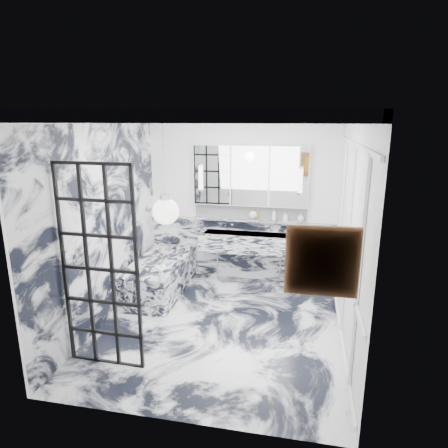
% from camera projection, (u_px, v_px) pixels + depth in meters
% --- Properties ---
extents(floor, '(3.60, 3.60, 0.00)m').
position_uv_depth(floor, '(220.00, 326.00, 5.42)').
color(floor, silver).
rests_on(floor, ground).
extents(ceiling, '(3.60, 3.60, 0.00)m').
position_uv_depth(ceiling, '(219.00, 113.00, 4.70)').
color(ceiling, white).
rests_on(ceiling, wall_back).
extents(wall_back, '(3.60, 0.00, 3.60)m').
position_uv_depth(wall_back, '(242.00, 200.00, 6.77)').
color(wall_back, white).
rests_on(wall_back, floor).
extents(wall_front, '(3.60, 0.00, 3.60)m').
position_uv_depth(wall_front, '(174.00, 282.00, 3.36)').
color(wall_front, white).
rests_on(wall_front, floor).
extents(wall_left, '(0.00, 3.60, 3.60)m').
position_uv_depth(wall_left, '(103.00, 221.00, 5.37)').
color(wall_left, white).
rests_on(wall_left, floor).
extents(wall_right, '(0.00, 3.60, 3.60)m').
position_uv_depth(wall_right, '(350.00, 234.00, 4.75)').
color(wall_right, white).
rests_on(wall_right, floor).
extents(marble_clad_back, '(3.18, 0.05, 1.05)m').
position_uv_depth(marble_clad_back, '(241.00, 249.00, 6.97)').
color(marble_clad_back, silver).
rests_on(marble_clad_back, floor).
extents(marble_clad_left, '(0.02, 3.56, 2.68)m').
position_uv_depth(marble_clad_left, '(105.00, 225.00, 5.39)').
color(marble_clad_left, silver).
rests_on(marble_clad_left, floor).
extents(panel_molding, '(0.03, 3.40, 2.30)m').
position_uv_depth(panel_molding, '(348.00, 242.00, 4.78)').
color(panel_molding, white).
rests_on(panel_molding, floor).
extents(soap_bottle_a, '(0.09, 0.09, 0.20)m').
position_uv_depth(soap_bottle_a, '(274.00, 214.00, 6.63)').
color(soap_bottle_a, '#8C5919').
rests_on(soap_bottle_a, ledge).
extents(soap_bottle_b, '(0.07, 0.08, 0.15)m').
position_uv_depth(soap_bottle_b, '(286.00, 216.00, 6.60)').
color(soap_bottle_b, '#4C4C51').
rests_on(soap_bottle_b, ledge).
extents(soap_bottle_c, '(0.12, 0.12, 0.14)m').
position_uv_depth(soap_bottle_c, '(301.00, 217.00, 6.55)').
color(soap_bottle_c, silver).
rests_on(soap_bottle_c, ledge).
extents(face_pot, '(0.14, 0.14, 0.14)m').
position_uv_depth(face_pot, '(253.00, 215.00, 6.70)').
color(face_pot, white).
rests_on(face_pot, ledge).
extents(amber_bottle, '(0.04, 0.04, 0.10)m').
position_uv_depth(amber_bottle, '(257.00, 217.00, 6.69)').
color(amber_bottle, '#8C5919').
rests_on(amber_bottle, ledge).
extents(flower_vase, '(0.08, 0.08, 0.12)m').
position_uv_depth(flower_vase, '(161.00, 277.00, 5.50)').
color(flower_vase, silver).
rests_on(flower_vase, bathtub).
extents(crittall_door, '(0.88, 0.07, 2.30)m').
position_uv_depth(crittall_door, '(100.00, 269.00, 4.33)').
color(crittall_door, black).
rests_on(crittall_door, floor).
extents(artwork, '(0.47, 0.05, 0.47)m').
position_uv_depth(artwork, '(322.00, 261.00, 3.10)').
color(artwork, '#BF8113').
rests_on(artwork, wall_front).
extents(pendant_light, '(0.25, 0.25, 0.25)m').
position_uv_depth(pendant_light, '(166.00, 211.00, 3.82)').
color(pendant_light, white).
rests_on(pendant_light, ceiling).
extents(trough_sink, '(1.60, 0.45, 0.30)m').
position_uv_depth(trough_sink, '(248.00, 242.00, 6.68)').
color(trough_sink, silver).
rests_on(trough_sink, wall_back).
extents(ledge, '(1.90, 0.14, 0.04)m').
position_uv_depth(ledge, '(249.00, 220.00, 6.75)').
color(ledge, silver).
rests_on(ledge, wall_back).
extents(subway_tile, '(1.90, 0.03, 0.23)m').
position_uv_depth(subway_tile, '(250.00, 211.00, 6.77)').
color(subway_tile, white).
rests_on(subway_tile, wall_back).
extents(mirror_cabinet, '(1.90, 0.16, 1.00)m').
position_uv_depth(mirror_cabinet, '(250.00, 176.00, 6.56)').
color(mirror_cabinet, white).
rests_on(mirror_cabinet, wall_back).
extents(sconce_left, '(0.07, 0.07, 0.40)m').
position_uv_depth(sconce_left, '(201.00, 178.00, 6.64)').
color(sconce_left, white).
rests_on(sconce_left, mirror_cabinet).
extents(sconce_right, '(0.07, 0.07, 0.40)m').
position_uv_depth(sconce_right, '(301.00, 181.00, 6.32)').
color(sconce_right, white).
rests_on(sconce_right, mirror_cabinet).
extents(bathtub, '(0.75, 1.65, 0.55)m').
position_uv_depth(bathtub, '(160.00, 276.00, 6.43)').
color(bathtub, silver).
rests_on(bathtub, floor).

